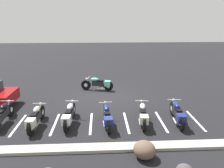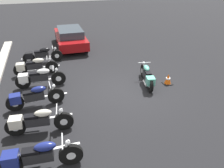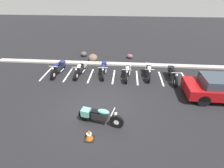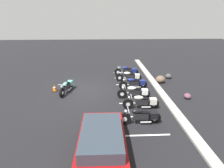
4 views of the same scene
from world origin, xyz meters
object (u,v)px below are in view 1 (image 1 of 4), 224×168
at_px(motorcycle_teal_featured, 99,84).
at_px(parked_bike_5, 2,115).
at_px(parked_bike_0, 177,113).
at_px(parked_bike_1, 143,114).
at_px(landscape_rock_1, 144,150).
at_px(parked_bike_2, 107,116).
at_px(parked_bike_4, 35,118).
at_px(traffic_cone, 102,83).
at_px(parked_bike_3, 69,115).

distance_m(motorcycle_teal_featured, parked_bike_5, 6.21).
height_order(motorcycle_teal_featured, parked_bike_0, parked_bike_0).
relative_size(motorcycle_teal_featured, parked_bike_5, 0.96).
xyz_separation_m(parked_bike_1, landscape_rock_1, (0.41, 2.46, -0.15)).
distance_m(motorcycle_teal_featured, parked_bike_2, 4.98).
distance_m(parked_bike_1, parked_bike_4, 4.65).
bearing_deg(landscape_rock_1, traffic_cone, -80.85).
bearing_deg(traffic_cone, parked_bike_0, 119.58).
height_order(parked_bike_0, parked_bike_5, parked_bike_0).
distance_m(motorcycle_teal_featured, parked_bike_4, 5.62).
bearing_deg(parked_bike_4, parked_bike_2, -88.41).
relative_size(motorcycle_teal_featured, parked_bike_3, 0.96).
xyz_separation_m(parked_bike_4, parked_bike_5, (1.54, -0.37, 0.01)).
height_order(motorcycle_teal_featured, parked_bike_5, parked_bike_5).
distance_m(parked_bike_0, parked_bike_3, 4.80).
distance_m(motorcycle_teal_featured, parked_bike_1, 5.23).
relative_size(parked_bike_3, parked_bike_5, 1.00).
distance_m(parked_bike_4, landscape_rock_1, 4.86).
bearing_deg(parked_bike_0, motorcycle_teal_featured, 40.80).
height_order(parked_bike_0, traffic_cone, parked_bike_0).
relative_size(parked_bike_1, parked_bike_4, 0.99).
bearing_deg(traffic_cone, parked_bike_2, 91.43).
bearing_deg(parked_bike_3, motorcycle_teal_featured, -11.26).
bearing_deg(parked_bike_3, traffic_cone, -11.00).
bearing_deg(parked_bike_2, parked_bike_1, -89.69).
height_order(parked_bike_2, traffic_cone, parked_bike_2).
relative_size(motorcycle_teal_featured, traffic_cone, 4.16).
xyz_separation_m(parked_bike_0, parked_bike_1, (1.56, 0.00, -0.01)).
distance_m(parked_bike_3, parked_bike_5, 2.96).
height_order(motorcycle_teal_featured, landscape_rock_1, motorcycle_teal_featured).
xyz_separation_m(parked_bike_5, traffic_cone, (-4.45, -5.53, -0.22)).
relative_size(parked_bike_0, parked_bike_5, 1.01).
bearing_deg(parked_bike_4, landscape_rock_1, -117.18).
height_order(parked_bike_0, parked_bike_4, parked_bike_0).
relative_size(parked_bike_0, traffic_cone, 4.35).
height_order(motorcycle_teal_featured, parked_bike_4, parked_bike_4).
bearing_deg(parked_bike_2, parked_bike_4, 85.71).
bearing_deg(parked_bike_4, motorcycle_teal_featured, -26.41).
distance_m(parked_bike_0, traffic_cone, 6.68).
relative_size(motorcycle_teal_featured, parked_bike_0, 0.96).
bearing_deg(landscape_rock_1, parked_bike_2, -63.23).
xyz_separation_m(parked_bike_2, parked_bike_5, (4.60, -0.40, 0.01)).
height_order(parked_bike_3, landscape_rock_1, parked_bike_3).
xyz_separation_m(parked_bike_2, parked_bike_3, (1.65, -0.22, 0.01)).
bearing_deg(parked_bike_0, traffic_cone, 34.33).
bearing_deg(parked_bike_1, parked_bike_3, 94.07).
xyz_separation_m(motorcycle_teal_featured, traffic_cone, (-0.23, -0.96, -0.21)).
bearing_deg(traffic_cone, parked_bike_5, 51.16).
height_order(parked_bike_3, parked_bike_5, parked_bike_3).
relative_size(parked_bike_0, parked_bike_4, 1.02).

